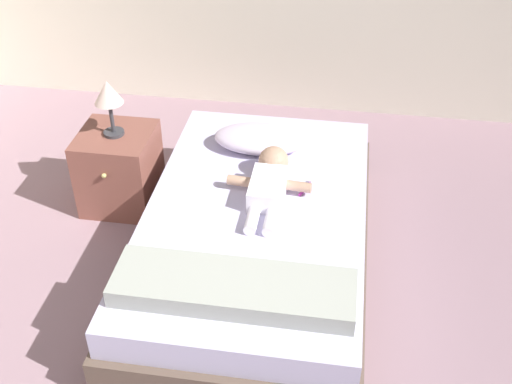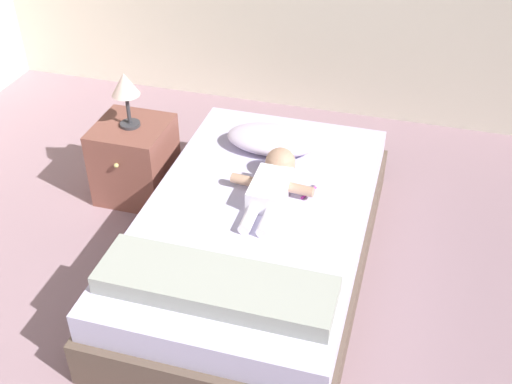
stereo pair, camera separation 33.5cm
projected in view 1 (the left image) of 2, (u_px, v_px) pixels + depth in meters
name	position (u px, v px, depth m)	size (l,w,h in m)	color
bed	(256.00, 238.00, 3.54)	(1.22, 2.05, 0.42)	brown
pillow	(260.00, 139.00, 3.84)	(0.55, 0.31, 0.14)	silver
baby	(269.00, 181.00, 3.49)	(0.47, 0.66, 0.17)	white
toothbrush	(306.00, 187.00, 3.54)	(0.07, 0.15, 0.02)	#BB2DA7
nightstand	(120.00, 169.00, 4.00)	(0.45, 0.48, 0.51)	brown
lamp	(108.00, 96.00, 3.69)	(0.17, 0.17, 0.35)	#333338
blanket	(233.00, 288.00, 2.85)	(1.10, 0.32, 0.09)	#9EA399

